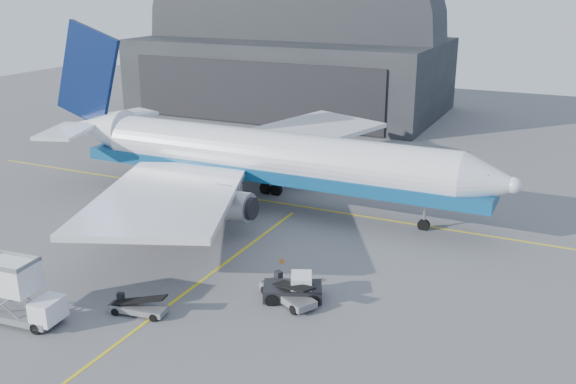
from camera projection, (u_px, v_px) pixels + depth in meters
The scene contains 9 objects.
ground at pixel (189, 290), 46.44m from camera, with size 200.00×200.00×0.00m, color #565659.
taxi_lines at pixel (268, 231), 57.31m from camera, with size 80.00×42.12×0.02m.
hangar at pixel (291, 53), 108.08m from camera, with size 50.00×28.30×28.00m.
airliner at pixel (256, 156), 63.04m from camera, with size 49.95×48.43×17.53m.
catering_truck at pixel (16, 292), 41.70m from camera, with size 6.13×2.76×4.10m.
pushback_tug at pixel (294, 289), 45.05m from camera, with size 4.65×3.71×1.89m.
belt_loader_a at pixel (138, 307), 43.07m from camera, with size 4.20×1.96×1.57m.
belt_loader_b at pixel (287, 293), 44.80m from camera, with size 4.98×3.72×1.94m.
traffic_cone at pixel (282, 260), 51.01m from camera, with size 0.32×0.32×0.46m.
Camera 1 is at (24.35, -34.75, 21.43)m, focal length 40.00 mm.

